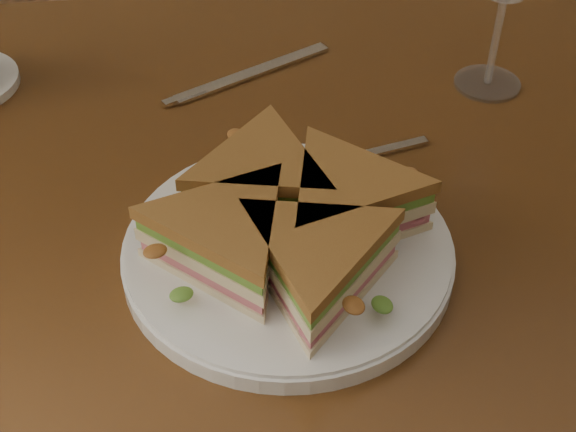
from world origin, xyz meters
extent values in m
cube|color=#391F0D|center=(0.00, 0.00, 0.73)|extent=(1.20, 0.80, 0.04)
cylinder|color=white|center=(-0.03, -0.10, 0.76)|extent=(0.28, 0.28, 0.02)
cube|color=silver|center=(0.06, 0.03, 0.75)|extent=(0.13, 0.04, 0.00)
ellipsoid|color=silver|center=(-0.03, 0.01, 0.76)|extent=(0.05, 0.03, 0.01)
cube|color=silver|center=(-0.04, 0.19, 0.75)|extent=(0.18, 0.11, 0.00)
cube|color=silver|center=(-0.12, 0.15, 0.75)|extent=(0.05, 0.03, 0.00)
cylinder|color=white|center=(0.22, 0.14, 0.75)|extent=(0.07, 0.07, 0.00)
cylinder|color=white|center=(0.22, 0.14, 0.81)|extent=(0.01, 0.01, 0.11)
camera|label=1|loc=(-0.09, -0.59, 1.24)|focal=50.00mm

